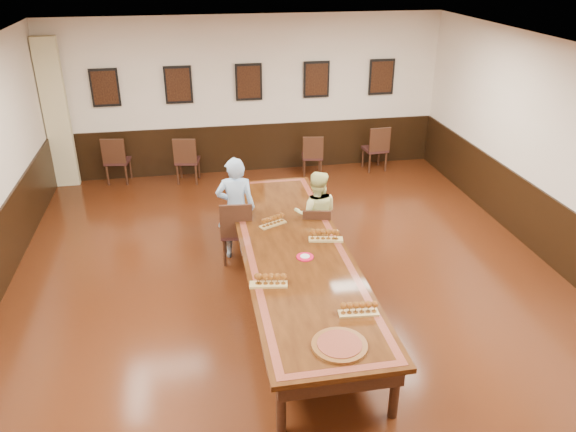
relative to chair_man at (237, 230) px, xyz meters
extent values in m
cube|color=black|center=(0.66, -1.18, -0.52)|extent=(8.00, 10.00, 0.02)
cube|color=white|center=(0.66, -1.18, 2.70)|extent=(8.00, 10.00, 0.02)
cube|color=beige|center=(0.66, 3.83, 1.09)|extent=(8.00, 0.02, 3.20)
imported|color=#5494D4|center=(0.01, 0.11, 0.30)|extent=(0.62, 0.44, 1.62)
imported|color=#F1F397|center=(1.20, -0.08, 0.19)|extent=(0.78, 0.66, 1.39)
cube|color=#ED4F9B|center=(1.26, -1.01, 0.25)|extent=(0.08, 0.14, 0.01)
cube|color=#C8BD89|center=(-3.09, 3.64, 0.94)|extent=(0.45, 0.18, 2.90)
cube|color=black|center=(0.66, 3.80, -0.01)|extent=(7.98, 0.04, 1.00)
cube|color=black|center=(4.64, -1.18, -0.01)|extent=(0.04, 9.98, 1.00)
cube|color=black|center=(0.66, -1.18, 0.21)|extent=(1.40, 5.00, 0.06)
cube|color=brown|center=(0.66, -1.18, 0.25)|extent=(1.28, 4.88, 0.00)
cube|color=black|center=(0.66, -1.18, 0.25)|extent=(1.10, 4.70, 0.00)
cube|color=black|center=(0.66, -1.18, 0.06)|extent=(1.25, 4.85, 0.18)
cylinder|color=black|center=(0.08, -3.50, -0.16)|extent=(0.10, 0.10, 0.69)
cylinder|color=black|center=(1.24, -3.50, -0.16)|extent=(0.10, 0.10, 0.69)
cylinder|color=black|center=(0.08, 1.14, -0.16)|extent=(0.10, 0.10, 0.69)
cylinder|color=black|center=(1.24, 1.14, -0.16)|extent=(0.10, 0.10, 0.69)
cube|color=black|center=(-2.14, 3.76, 1.39)|extent=(0.54, 0.03, 0.74)
cube|color=black|center=(-2.14, 3.74, 1.39)|extent=(0.46, 0.01, 0.64)
cube|color=black|center=(-0.74, 3.76, 1.39)|extent=(0.54, 0.03, 0.74)
cube|color=black|center=(-0.74, 3.74, 1.39)|extent=(0.46, 0.01, 0.64)
cube|color=black|center=(0.66, 3.76, 1.39)|extent=(0.54, 0.03, 0.74)
cube|color=black|center=(0.66, 3.74, 1.39)|extent=(0.46, 0.01, 0.64)
cube|color=black|center=(2.06, 3.76, 1.39)|extent=(0.54, 0.03, 0.74)
cube|color=black|center=(2.06, 3.74, 1.39)|extent=(0.46, 0.01, 0.64)
cube|color=black|center=(3.46, 3.76, 1.39)|extent=(0.54, 0.03, 0.74)
cube|color=black|center=(3.46, 3.74, 1.39)|extent=(0.46, 0.01, 0.64)
cube|color=#A78746|center=(0.49, -0.43, 0.26)|extent=(0.42, 0.29, 0.03)
cube|color=#A78746|center=(1.12, -1.02, 0.26)|extent=(0.48, 0.23, 0.03)
cube|color=#A78746|center=(0.19, -2.00, 0.26)|extent=(0.46, 0.21, 0.03)
cube|color=#A78746|center=(1.07, -2.74, 0.26)|extent=(0.45, 0.17, 0.03)
cylinder|color=red|center=(0.75, -1.43, 0.25)|extent=(0.22, 0.22, 0.02)
cylinder|color=silver|center=(0.75, -1.43, 0.27)|extent=(0.12, 0.12, 0.01)
cylinder|color=#582E11|center=(0.72, -3.24, 0.26)|extent=(0.63, 0.63, 0.04)
cylinder|color=brown|center=(0.72, -3.24, 0.28)|extent=(0.50, 0.50, 0.01)
camera|label=1|loc=(-0.58, -7.56, 3.85)|focal=35.00mm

